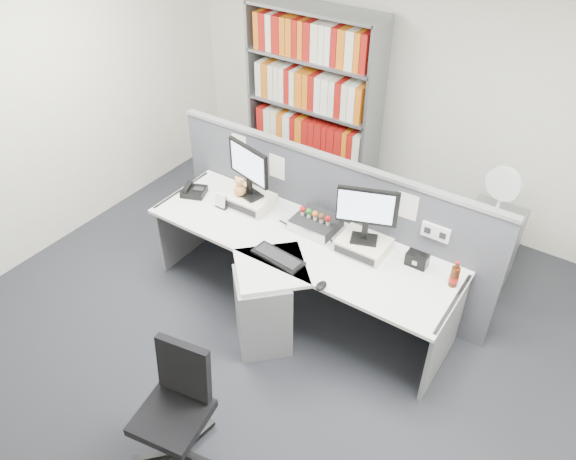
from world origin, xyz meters
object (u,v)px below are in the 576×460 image
Objects in this scene: speaker at (417,260)px; cola_bottle at (454,277)px; monitor_right at (367,211)px; desk_calendar at (222,202)px; mouse at (321,286)px; desk_fan at (503,187)px; desk_phone at (193,191)px; filing_cabinet at (485,250)px; desktop_pc at (316,223)px; desk at (284,279)px; keyboard at (278,257)px; office_chair at (177,404)px; monitor_left at (248,167)px; shelving_unit at (313,109)px.

cola_bottle is (0.31, -0.06, 0.03)m from speaker.
desk_calendar is at bearing -172.90° from monitor_right.
mouse is 0.21× the size of desk_fan.
speaker is at bearing 6.03° from desk_phone.
filing_cabinet is 0.67m from desk_fan.
desk_fan reaches higher than desktop_pc.
speaker is at bearing -107.52° from desk_fan.
desk is 0.54m from mouse.
office_chair is at bearing -84.93° from keyboard.
desk_fan is (1.21, 1.47, 0.29)m from keyboard.
mouse is at bearing -17.35° from desk_calendar.
monitor_left is at bearing -150.79° from desk_fan.
office_chair is at bearing -51.89° from desk_phone.
desktop_pc reaches higher than desk.
desk_fan is 3.01m from office_chair.
mouse is at bearing -56.43° from shelving_unit.
desk is at bearing -64.04° from shelving_unit.
mouse is 0.12× the size of office_chair.
keyboard is (0.61, -0.45, -0.37)m from monitor_left.
desk_calendar is at bearing 159.61° from keyboard.
office_chair reaches higher than mouse.
speaker reaches higher than keyboard.
monitor_left reaches higher than monitor_right.
desktop_pc is 2.71× the size of desk_calendar.
monitor_right is (1.10, 0.00, -0.01)m from monitor_left.
desk is 7.31× the size of desktop_pc.
desktop_pc is at bearing 3.26° from monitor_left.
desktop_pc is at bearing 124.92° from mouse.
desk is 2.12m from shelving_unit.
desk_phone is 0.29× the size of office_chair.
filing_cabinet is (0.72, 1.02, -0.75)m from monitor_right.
desktop_pc is 0.81× the size of keyboard.
desk_fan reaches higher than keyboard.
cola_bottle is 0.32× the size of filing_cabinet.
desk_phone reaches higher than desk.
shelving_unit reaches higher than desktop_pc.
desktop_pc is 2.17× the size of speaker.
cola_bottle is at bearing -1.23° from desktop_pc.
monitor_right is 0.65m from mouse.
cola_bottle reaches higher than keyboard.
cola_bottle is (1.18, -0.03, 0.04)m from desktop_pc.
desk_fan reaches higher than desk.
monitor_right is at bearing 5.23° from desk_phone.
filing_cabinet is (1.20, 1.40, -0.11)m from desk.
monitor_right is (0.48, 0.38, 0.64)m from desk.
desktop_pc is 1.61× the size of cola_bottle.
mouse reaches higher than desk.
desk_phone is at bearing -174.77° from monitor_right.
office_chair is at bearing -105.41° from mouse.
desk_calendar is at bearing 164.38° from desk.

